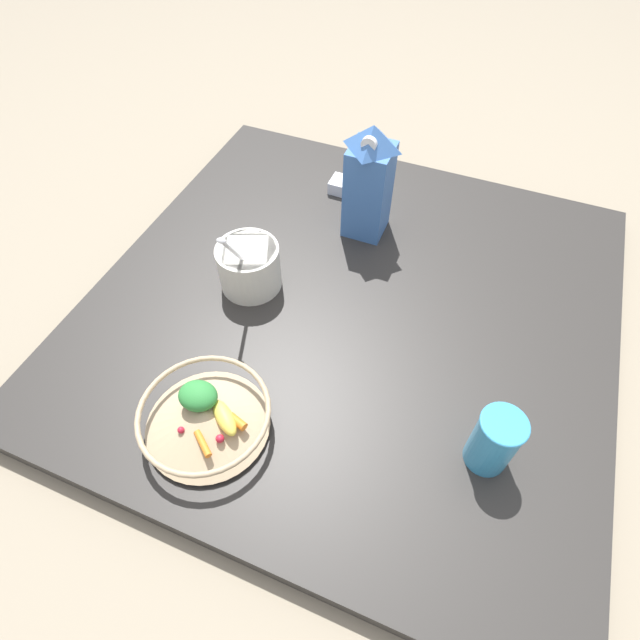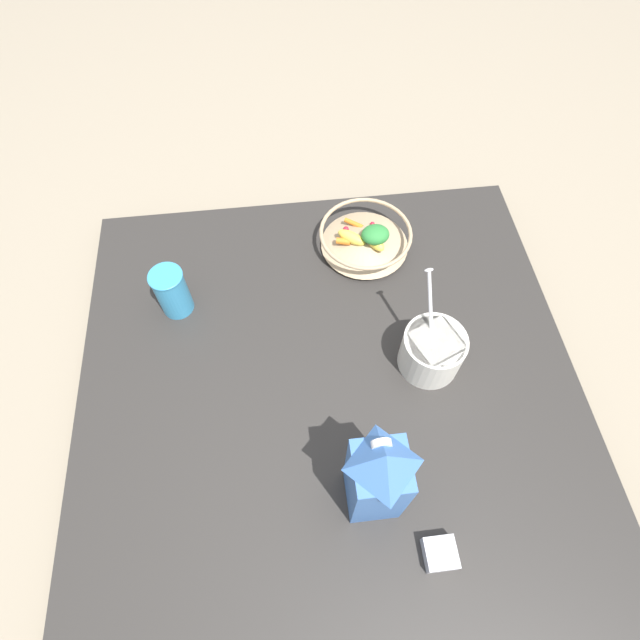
% 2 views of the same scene
% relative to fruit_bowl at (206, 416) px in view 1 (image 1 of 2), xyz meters
% --- Properties ---
extents(ground_plane, '(6.00, 6.00, 0.00)m').
position_rel_fruit_bowl_xyz_m(ground_plane, '(0.14, 0.38, -0.08)').
color(ground_plane, gray).
extents(countertop, '(1.11, 1.11, 0.04)m').
position_rel_fruit_bowl_xyz_m(countertop, '(0.14, 0.38, -0.06)').
color(countertop, '#2D2B28').
rests_on(countertop, ground_plane).
extents(fruit_bowl, '(0.24, 0.24, 0.09)m').
position_rel_fruit_bowl_xyz_m(fruit_bowl, '(0.00, 0.00, 0.00)').
color(fruit_bowl, tan).
rests_on(fruit_bowl, countertop).
extents(milk_carton, '(0.10, 0.10, 0.28)m').
position_rel_fruit_bowl_xyz_m(milk_carton, '(0.09, 0.62, 0.10)').
color(milk_carton, '#3D6BB2').
rests_on(milk_carton, countertop).
extents(yogurt_tub, '(0.14, 0.18, 0.23)m').
position_rel_fruit_bowl_xyz_m(yogurt_tub, '(-0.09, 0.35, 0.02)').
color(yogurt_tub, silver).
rests_on(yogurt_tub, countertop).
extents(drinking_cup, '(0.08, 0.08, 0.13)m').
position_rel_fruit_bowl_xyz_m(drinking_cup, '(0.48, 0.13, 0.03)').
color(drinking_cup, '#3893C6').
rests_on(drinking_cup, countertop).
extents(spice_jar, '(0.06, 0.06, 0.03)m').
position_rel_fruit_bowl_xyz_m(spice_jar, '(-0.02, 0.74, -0.02)').
color(spice_jar, silver).
rests_on(spice_jar, countertop).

